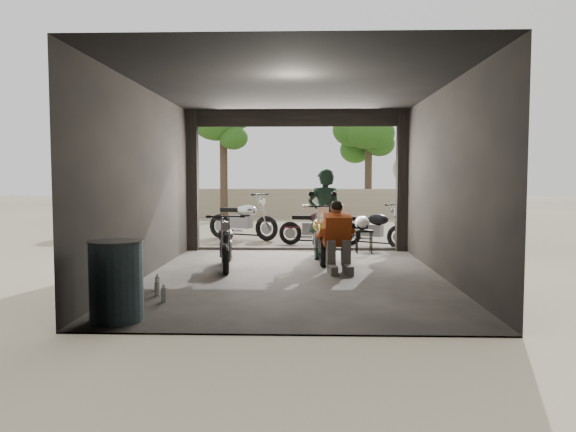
# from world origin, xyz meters

# --- Properties ---
(ground) EXTENTS (80.00, 80.00, 0.00)m
(ground) POSITION_xyz_m (0.00, 0.00, 0.00)
(ground) COLOR #7A6D56
(ground) RESTS_ON ground
(garage) EXTENTS (7.00, 7.13, 3.20)m
(garage) POSITION_xyz_m (0.00, 0.55, 1.28)
(garage) COLOR #2D2B28
(garage) RESTS_ON ground
(boundary_wall) EXTENTS (18.00, 0.30, 1.20)m
(boundary_wall) POSITION_xyz_m (0.00, 14.00, 0.60)
(boundary_wall) COLOR gray
(boundary_wall) RESTS_ON ground
(tree_left) EXTENTS (2.20, 2.20, 5.60)m
(tree_left) POSITION_xyz_m (-3.00, 12.50, 3.99)
(tree_left) COLOR #382B1E
(tree_left) RESTS_ON ground
(tree_right) EXTENTS (2.20, 2.20, 5.00)m
(tree_right) POSITION_xyz_m (2.80, 14.00, 3.56)
(tree_right) COLOR #382B1E
(tree_right) RESTS_ON ground
(main_bike) EXTENTS (0.83, 1.81, 1.18)m
(main_bike) POSITION_xyz_m (0.50, 1.74, 0.59)
(main_bike) COLOR #F3E6CD
(main_bike) RESTS_ON ground
(left_bike) EXTENTS (0.85, 1.60, 1.03)m
(left_bike) POSITION_xyz_m (-1.26, 0.76, 0.52)
(left_bike) COLOR black
(left_bike) RESTS_ON ground
(outside_bike_a) EXTENTS (2.02, 1.51, 1.27)m
(outside_bike_a) POSITION_xyz_m (-1.50, 5.70, 0.63)
(outside_bike_a) COLOR black
(outside_bike_a) RESTS_ON ground
(outside_bike_b) EXTENTS (1.74, 1.04, 1.10)m
(outside_bike_b) POSITION_xyz_m (0.45, 4.43, 0.55)
(outside_bike_b) COLOR #3C0E19
(outside_bike_b) RESTS_ON ground
(outside_bike_c) EXTENTS (1.69, 1.40, 1.07)m
(outside_bike_c) POSITION_xyz_m (1.85, 4.14, 0.54)
(outside_bike_c) COLOR black
(outside_bike_c) RESTS_ON ground
(rider) EXTENTS (0.72, 0.51, 1.86)m
(rider) POSITION_xyz_m (0.59, 1.94, 0.93)
(rider) COLOR black
(rider) RESTS_ON ground
(mechanic) EXTENTS (0.73, 0.92, 1.23)m
(mechanic) POSITION_xyz_m (0.78, 0.44, 0.62)
(mechanic) COLOR #B64718
(mechanic) RESTS_ON ground
(stool) EXTENTS (0.38, 0.38, 0.53)m
(stool) POSITION_xyz_m (1.49, 3.00, 0.45)
(stool) COLOR black
(stool) RESTS_ON ground
(helmet) EXTENTS (0.33, 0.35, 0.31)m
(helmet) POSITION_xyz_m (1.46, 3.05, 0.68)
(helmet) COLOR white
(helmet) RESTS_ON stool
(oil_drum) EXTENTS (0.69, 0.69, 0.95)m
(oil_drum) POSITION_xyz_m (-2.00, -3.00, 0.48)
(oil_drum) COLOR #41646E
(oil_drum) RESTS_ON ground
(sign_post) EXTENTS (0.76, 0.08, 2.27)m
(sign_post) POSITION_xyz_m (2.69, 4.30, 1.52)
(sign_post) COLOR black
(sign_post) RESTS_ON ground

